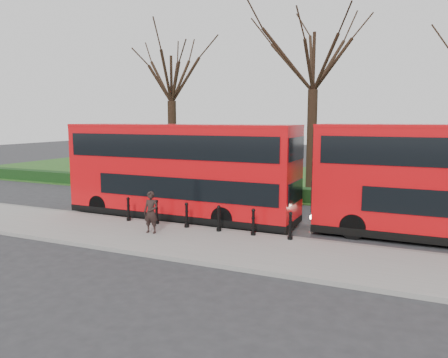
% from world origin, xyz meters
% --- Properties ---
extents(ground, '(120.00, 120.00, 0.00)m').
position_xyz_m(ground, '(0.00, 0.00, 0.00)').
color(ground, '#28282B').
rests_on(ground, ground).
extents(pavement, '(60.00, 4.00, 0.15)m').
position_xyz_m(pavement, '(0.00, -3.00, 0.07)').
color(pavement, gray).
rests_on(pavement, ground).
extents(kerb, '(60.00, 0.25, 0.16)m').
position_xyz_m(kerb, '(0.00, -1.00, 0.07)').
color(kerb, slate).
rests_on(kerb, ground).
extents(grass_verge, '(60.00, 18.00, 0.06)m').
position_xyz_m(grass_verge, '(0.00, 15.00, 0.03)').
color(grass_verge, '#244D19').
rests_on(grass_verge, ground).
extents(hedge, '(60.00, 0.90, 0.80)m').
position_xyz_m(hedge, '(0.00, 6.80, 0.40)').
color(hedge, black).
rests_on(hedge, ground).
extents(yellow_line_outer, '(60.00, 0.10, 0.01)m').
position_xyz_m(yellow_line_outer, '(0.00, -0.70, 0.01)').
color(yellow_line_outer, yellow).
rests_on(yellow_line_outer, ground).
extents(yellow_line_inner, '(60.00, 0.10, 0.01)m').
position_xyz_m(yellow_line_inner, '(0.00, -0.50, 0.01)').
color(yellow_line_inner, yellow).
rests_on(yellow_line_inner, ground).
extents(tree_left, '(6.84, 6.84, 10.68)m').
position_xyz_m(tree_left, '(-8.00, 10.00, 7.76)').
color(tree_left, black).
rests_on(tree_left, ground).
extents(tree_mid, '(7.45, 7.45, 11.64)m').
position_xyz_m(tree_mid, '(2.00, 10.00, 8.46)').
color(tree_mid, black).
rests_on(tree_mid, ground).
extents(bollard_row, '(7.53, 0.15, 1.00)m').
position_xyz_m(bollard_row, '(0.23, -1.35, 0.65)').
color(bollard_row, black).
rests_on(bollard_row, pavement).
extents(bus_lead, '(11.00, 2.53, 4.38)m').
position_xyz_m(bus_lead, '(-1.91, 0.54, 2.20)').
color(bus_lead, red).
rests_on(bus_lead, ground).
extents(pedestrian, '(0.65, 0.47, 1.66)m').
position_xyz_m(pedestrian, '(-1.35, -2.70, 0.98)').
color(pedestrian, black).
rests_on(pedestrian, pavement).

